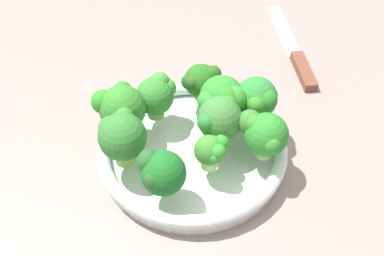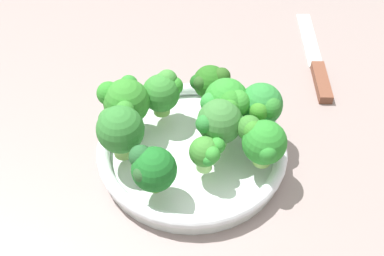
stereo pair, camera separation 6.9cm
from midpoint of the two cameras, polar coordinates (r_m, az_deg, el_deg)
name	(u,v)px [view 2 (the right image)]	position (r cm, az deg, el deg)	size (l,w,h in cm)	color
ground_plane	(199,160)	(75.12, 3.47, -3.79)	(130.00, 130.00, 2.50)	gray
bowl	(192,150)	(72.28, 2.73, -2.73)	(27.56, 27.56, 3.40)	white
broccoli_floret_0	(262,106)	(71.19, 10.79, 2.40)	(6.23, 6.70, 7.48)	#75BE5F
broccoli_floret_1	(222,118)	(68.21, 6.35, 1.05)	(6.30, 8.02, 7.70)	#91D064
broccoli_floret_2	(152,169)	(62.78, -1.51, -4.87)	(6.45, 5.90, 6.69)	#84BF4E
broccoli_floret_3	(125,101)	(71.00, -5.00, 3.02)	(7.73, 6.70, 7.72)	#82C558
broccoli_floret_4	(163,91)	(73.08, -0.68, 4.15)	(5.63, 6.03, 6.74)	#81B451
broccoli_floret_5	(207,153)	(65.60, 4.70, -3.01)	(4.56, 4.30, 5.32)	#9BD871
broccoli_floret_6	(210,82)	(75.48, 4.72, 5.15)	(6.17, 5.33, 6.11)	#84B156
broccoli_floret_7	(261,141)	(66.80, 10.93, -1.63)	(7.27, 6.37, 7.02)	#99C761
broccoli_floret_8	(227,102)	(70.89, 6.79, 2.89)	(7.06, 6.65, 7.70)	#75BD4F
broccoli_floret_9	(120,128)	(66.57, -5.40, -0.19)	(6.74, 7.07, 8.09)	#91C45F
knife	(317,65)	(92.23, 16.26, 6.83)	(11.76, 25.70, 1.50)	silver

